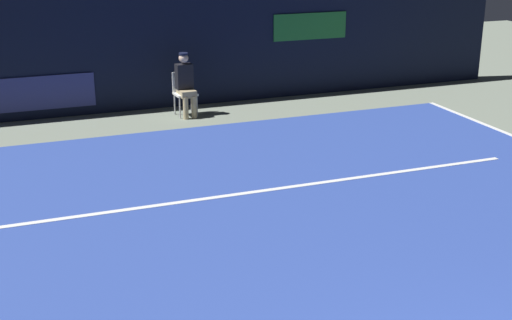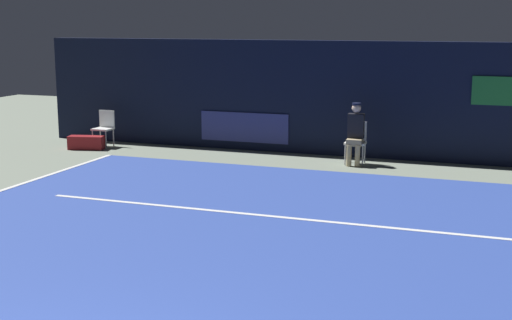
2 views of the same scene
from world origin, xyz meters
name	(u,v)px [view 2 (image 2 of 2)]	position (x,y,z in m)	size (l,w,h in m)	color
ground_plane	(243,258)	(0.00, 4.67, 0.00)	(32.52, 32.52, 0.00)	gray
court_surface	(243,257)	(0.00, 4.67, 0.01)	(11.00, 11.34, 0.01)	#2D479E
line_service	(289,218)	(0.00, 6.66, 0.01)	(8.58, 0.10, 0.01)	white
back_wall	(364,100)	(0.00, 12.23, 1.30)	(16.10, 0.33, 2.60)	black
line_judge_on_chair	(355,133)	(0.03, 11.27, 0.69)	(0.47, 0.55, 1.32)	white
courtside_chair_near	(104,126)	(-6.21, 11.37, 0.50)	(0.44, 0.42, 0.88)	white
equipment_bag	(86,143)	(-6.42, 10.88, 0.16)	(0.84, 0.32, 0.32)	maroon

